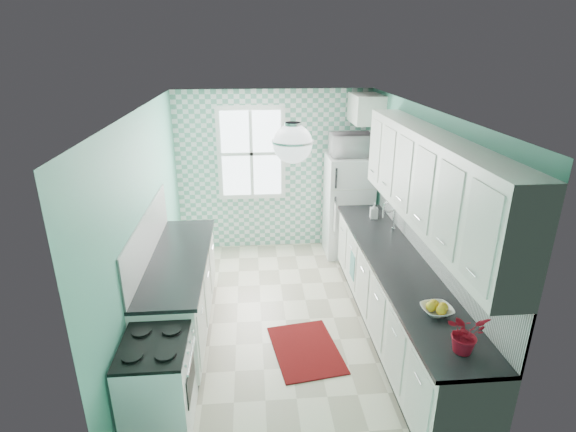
{
  "coord_description": "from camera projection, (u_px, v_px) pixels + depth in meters",
  "views": [
    {
      "loc": [
        -0.36,
        -4.59,
        3.12
      ],
      "look_at": [
        0.05,
        0.25,
        1.25
      ],
      "focal_mm": 28.0,
      "sensor_mm": 36.0,
      "label": 1
    }
  ],
  "objects": [
    {
      "name": "floor",
      "position": [
        286.0,
        321.0,
        5.42
      ],
      "size": [
        3.0,
        4.4,
        0.02
      ],
      "primitive_type": "cube",
      "color": "beige",
      "rests_on": "ground"
    },
    {
      "name": "ceiling",
      "position": [
        285.0,
        108.0,
        4.51
      ],
      "size": [
        3.0,
        4.4,
        0.02
      ],
      "primitive_type": "cube",
      "color": "white",
      "rests_on": "wall_back"
    },
    {
      "name": "wall_back",
      "position": [
        274.0,
        171.0,
        7.02
      ],
      "size": [
        3.0,
        0.02,
        2.5
      ],
      "primitive_type": "cube",
      "color": "#59AC93",
      "rests_on": "floor"
    },
    {
      "name": "wall_front",
      "position": [
        312.0,
        352.0,
        2.91
      ],
      "size": [
        3.0,
        0.02,
        2.5
      ],
      "primitive_type": "cube",
      "color": "#59AC93",
      "rests_on": "floor"
    },
    {
      "name": "wall_left",
      "position": [
        146.0,
        229.0,
        4.85
      ],
      "size": [
        0.02,
        4.4,
        2.5
      ],
      "primitive_type": "cube",
      "color": "#59AC93",
      "rests_on": "floor"
    },
    {
      "name": "wall_right",
      "position": [
        418.0,
        220.0,
        5.09
      ],
      "size": [
        0.02,
        4.4,
        2.5
      ],
      "primitive_type": "cube",
      "color": "#59AC93",
      "rests_on": "floor"
    },
    {
      "name": "accent_wall",
      "position": [
        274.0,
        172.0,
        7.0
      ],
      "size": [
        3.0,
        0.01,
        2.5
      ],
      "primitive_type": "cube",
      "color": "#66A991",
      "rests_on": "wall_back"
    },
    {
      "name": "window",
      "position": [
        251.0,
        154.0,
        6.84
      ],
      "size": [
        1.04,
        0.05,
        1.44
      ],
      "color": "white",
      "rests_on": "wall_back"
    },
    {
      "name": "backsplash_right",
      "position": [
        429.0,
        239.0,
        4.73
      ],
      "size": [
        0.02,
        3.6,
        0.51
      ],
      "primitive_type": "cube",
      "color": "white",
      "rests_on": "wall_right"
    },
    {
      "name": "backsplash_left",
      "position": [
        148.0,
        236.0,
        4.8
      ],
      "size": [
        0.02,
        2.15,
        0.51
      ],
      "primitive_type": "cube",
      "color": "white",
      "rests_on": "wall_left"
    },
    {
      "name": "upper_cabinets_right",
      "position": [
        430.0,
        180.0,
        4.28
      ],
      "size": [
        0.33,
        3.2,
        0.9
      ],
      "primitive_type": "cube",
      "color": "white",
      "rests_on": "wall_right"
    },
    {
      "name": "upper_cabinet_fridge",
      "position": [
        366.0,
        109.0,
        6.41
      ],
      "size": [
        0.4,
        0.74,
        0.4
      ],
      "primitive_type": "cube",
      "color": "white",
      "rests_on": "wall_right"
    },
    {
      "name": "ceiling_light",
      "position": [
        293.0,
        143.0,
        3.84
      ],
      "size": [
        0.34,
        0.34,
        0.35
      ],
      "color": "silver",
      "rests_on": "ceiling"
    },
    {
      "name": "base_cabinets_right",
      "position": [
        396.0,
        301.0,
        4.98
      ],
      "size": [
        0.6,
        3.6,
        0.9
      ],
      "primitive_type": "cube",
      "color": "white",
      "rests_on": "floor"
    },
    {
      "name": "countertop_right",
      "position": [
        399.0,
        263.0,
        4.81
      ],
      "size": [
        0.63,
        3.6,
        0.04
      ],
      "primitive_type": "cube",
      "color": "black",
      "rests_on": "base_cabinets_right"
    },
    {
      "name": "base_cabinets_left",
      "position": [
        181.0,
        295.0,
        5.09
      ],
      "size": [
        0.6,
        2.15,
        0.9
      ],
      "primitive_type": "cube",
      "color": "white",
      "rests_on": "floor"
    },
    {
      "name": "countertop_left",
      "position": [
        179.0,
        258.0,
        4.92
      ],
      "size": [
        0.63,
        2.15,
        0.04
      ],
      "primitive_type": "cube",
      "color": "black",
      "rests_on": "base_cabinets_left"
    },
    {
      "name": "fridge",
      "position": [
        348.0,
        206.0,
        6.91
      ],
      "size": [
        0.68,
        0.68,
        1.57
      ],
      "rotation": [
        0.0,
        0.0,
        0.01
      ],
      "color": "white",
      "rests_on": "floor"
    },
    {
      "name": "stove",
      "position": [
        158.0,
        384.0,
        3.79
      ],
      "size": [
        0.55,
        0.69,
        0.82
      ],
      "rotation": [
        0.0,
        0.0,
        -0.04
      ],
      "color": "white",
      "rests_on": "floor"
    },
    {
      "name": "sink",
      "position": [
        380.0,
        232.0,
        5.56
      ],
      "size": [
        0.47,
        0.4,
        0.53
      ],
      "rotation": [
        0.0,
        0.0,
        -0.06
      ],
      "color": "silver",
      "rests_on": "countertop_right"
    },
    {
      "name": "rug",
      "position": [
        306.0,
        349.0,
        4.88
      ],
      "size": [
        0.81,
        1.05,
        0.02
      ],
      "primitive_type": "cube",
      "rotation": [
        0.0,
        0.0,
        0.15
      ],
      "color": "maroon",
      "rests_on": "floor"
    },
    {
      "name": "dish_towel",
      "position": [
        352.0,
        266.0,
        5.7
      ],
      "size": [
        0.05,
        0.22,
        0.34
      ],
      "primitive_type": "cube",
      "rotation": [
        0.0,
        0.0,
        -0.14
      ],
      "color": "#559D9B",
      "rests_on": "base_cabinets_right"
    },
    {
      "name": "fruit_bowl",
      "position": [
        437.0,
        310.0,
        3.87
      ],
      "size": [
        0.29,
        0.29,
        0.07
      ],
      "primitive_type": "imported",
      "rotation": [
        0.0,
        0.0,
        0.1
      ],
      "color": "white",
      "rests_on": "countertop_right"
    },
    {
      "name": "potted_plant",
      "position": [
        465.0,
        333.0,
        3.35
      ],
      "size": [
        0.35,
        0.33,
        0.32
      ],
      "primitive_type": "imported",
      "rotation": [
        0.0,
        0.0,
        0.34
      ],
      "color": "#A91F10",
      "rests_on": "countertop_right"
    },
    {
      "name": "soap_bottle",
      "position": [
        374.0,
        211.0,
        5.95
      ],
      "size": [
        0.11,
        0.11,
        0.22
      ],
      "primitive_type": "imported",
      "rotation": [
        0.0,
        0.0,
        -0.12
      ],
      "color": "#93A6B7",
      "rests_on": "countertop_right"
    },
    {
      "name": "microwave",
      "position": [
        351.0,
        145.0,
        6.57
      ],
      "size": [
        0.61,
        0.42,
        0.33
      ],
      "primitive_type": "imported",
      "rotation": [
        0.0,
        0.0,
        3.17
      ],
      "color": "silver",
      "rests_on": "fridge"
    }
  ]
}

